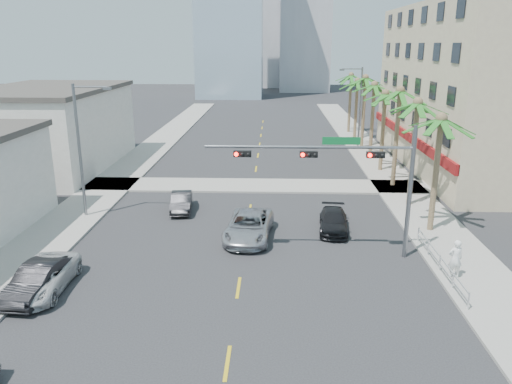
# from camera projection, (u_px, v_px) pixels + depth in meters

# --- Properties ---
(ground) EXTENTS (260.00, 260.00, 0.00)m
(ground) POSITION_uv_depth(u_px,v_px,m) (232.00, 333.00, 20.53)
(ground) COLOR #262628
(ground) RESTS_ON ground
(sidewalk_right) EXTENTS (4.00, 120.00, 0.15)m
(sidewalk_right) POSITION_uv_depth(u_px,v_px,m) (404.00, 194.00, 39.25)
(sidewalk_right) COLOR gray
(sidewalk_right) RESTS_ON ground
(sidewalk_left) EXTENTS (4.00, 120.00, 0.15)m
(sidewalk_left) POSITION_uv_depth(u_px,v_px,m) (103.00, 191.00, 40.07)
(sidewalk_left) COLOR gray
(sidewalk_left) RESTS_ON ground
(sidewalk_cross) EXTENTS (80.00, 4.00, 0.15)m
(sidewalk_cross) POSITION_uv_depth(u_px,v_px,m) (253.00, 186.00, 41.57)
(sidewalk_cross) COLOR gray
(sidewalk_cross) RESTS_ON ground
(building_right) EXTENTS (15.25, 28.00, 15.00)m
(building_right) POSITION_uv_depth(u_px,v_px,m) (493.00, 88.00, 46.36)
(building_right) COLOR tan
(building_right) RESTS_ON ground
(building_left_far) EXTENTS (11.00, 18.00, 7.20)m
(building_left_far) POSITION_uv_depth(u_px,v_px,m) (49.00, 130.00, 46.97)
(building_left_far) COLOR beige
(building_left_far) RESTS_ON ground
(tower_far_center) EXTENTS (16.00, 16.00, 42.00)m
(tower_far_center) POSITION_uv_depth(u_px,v_px,m) (258.00, 6.00, 134.32)
(tower_far_center) COLOR #ADADB2
(tower_far_center) RESTS_ON ground
(traffic_signal_mast) EXTENTS (11.12, 0.54, 7.20)m
(traffic_signal_mast) POSITION_uv_depth(u_px,v_px,m) (351.00, 169.00, 26.50)
(traffic_signal_mast) COLOR slate
(traffic_signal_mast) RESTS_ON ground
(palm_tree_0) EXTENTS (4.80, 4.80, 7.80)m
(palm_tree_0) POSITION_uv_depth(u_px,v_px,m) (441.00, 120.00, 29.60)
(palm_tree_0) COLOR brown
(palm_tree_0) RESTS_ON ground
(palm_tree_1) EXTENTS (4.80, 4.80, 8.16)m
(palm_tree_1) POSITION_uv_depth(u_px,v_px,m) (418.00, 104.00, 34.48)
(palm_tree_1) COLOR brown
(palm_tree_1) RESTS_ON ground
(palm_tree_2) EXTENTS (4.80, 4.80, 8.52)m
(palm_tree_2) POSITION_uv_depth(u_px,v_px,m) (400.00, 92.00, 39.35)
(palm_tree_2) COLOR brown
(palm_tree_2) RESTS_ON ground
(palm_tree_3) EXTENTS (4.80, 4.80, 7.80)m
(palm_tree_3) POSITION_uv_depth(u_px,v_px,m) (385.00, 94.00, 44.53)
(palm_tree_3) COLOR brown
(palm_tree_3) RESTS_ON ground
(palm_tree_4) EXTENTS (4.80, 4.80, 8.16)m
(palm_tree_4) POSITION_uv_depth(u_px,v_px,m) (374.00, 86.00, 49.41)
(palm_tree_4) COLOR brown
(palm_tree_4) RESTS_ON ground
(palm_tree_5) EXTENTS (4.80, 4.80, 8.52)m
(palm_tree_5) POSITION_uv_depth(u_px,v_px,m) (366.00, 79.00, 54.29)
(palm_tree_5) COLOR brown
(palm_tree_5) RESTS_ON ground
(palm_tree_6) EXTENTS (4.80, 4.80, 7.80)m
(palm_tree_6) POSITION_uv_depth(u_px,v_px,m) (358.00, 82.00, 59.47)
(palm_tree_6) COLOR brown
(palm_tree_6) RESTS_ON ground
(palm_tree_7) EXTENTS (4.80, 4.80, 8.16)m
(palm_tree_7) POSITION_uv_depth(u_px,v_px,m) (351.00, 76.00, 64.35)
(palm_tree_7) COLOR brown
(palm_tree_7) RESTS_ON ground
(streetlight_left) EXTENTS (2.55, 0.25, 9.00)m
(streetlight_left) POSITION_uv_depth(u_px,v_px,m) (82.00, 144.00, 32.86)
(streetlight_left) COLOR slate
(streetlight_left) RESTS_ON ground
(streetlight_right) EXTENTS (2.55, 0.25, 9.00)m
(streetlight_right) POSITION_uv_depth(u_px,v_px,m) (358.00, 104.00, 55.09)
(streetlight_right) COLOR slate
(streetlight_right) RESTS_ON ground
(guardrail) EXTENTS (0.08, 8.08, 1.00)m
(guardrail) POSITION_uv_depth(u_px,v_px,m) (440.00, 261.00, 25.73)
(guardrail) COLOR silver
(guardrail) RESTS_ON ground
(car_parked_mid) EXTENTS (1.92, 4.63, 1.49)m
(car_parked_mid) POSITION_uv_depth(u_px,v_px,m) (38.00, 280.00, 23.49)
(car_parked_mid) COLOR black
(car_parked_mid) RESTS_ON ground
(car_parked_far) EXTENTS (2.53, 5.22, 1.43)m
(car_parked_far) POSITION_uv_depth(u_px,v_px,m) (42.00, 277.00, 23.84)
(car_parked_far) COLOR silver
(car_parked_far) RESTS_ON ground
(car_lane_left) EXTENTS (1.84, 4.11, 1.31)m
(car_lane_left) POSITION_uv_depth(u_px,v_px,m) (181.00, 202.00, 35.37)
(car_lane_left) COLOR black
(car_lane_left) RESTS_ON ground
(car_lane_center) EXTENTS (3.10, 5.88, 1.58)m
(car_lane_center) POSITION_uv_depth(u_px,v_px,m) (249.00, 226.00, 30.32)
(car_lane_center) COLOR #B9B8BD
(car_lane_center) RESTS_ON ground
(car_lane_right) EXTENTS (2.15, 4.50, 1.27)m
(car_lane_right) POSITION_uv_depth(u_px,v_px,m) (334.00, 221.00, 31.62)
(car_lane_right) COLOR black
(car_lane_right) RESTS_ON ground
(pedestrian) EXTENTS (0.78, 0.56, 2.01)m
(pedestrian) POSITION_uv_depth(u_px,v_px,m) (455.00, 259.00, 24.84)
(pedestrian) COLOR white
(pedestrian) RESTS_ON sidewalk_right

